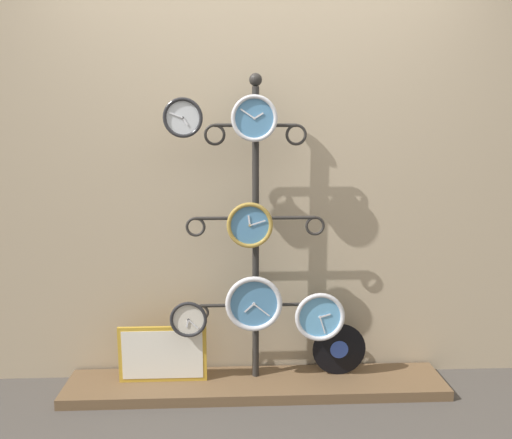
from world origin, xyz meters
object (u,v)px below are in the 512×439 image
picture_frame (163,354)px  clock_top_center (254,118)px  clock_bottom_left (189,319)px  clock_middle_center (250,225)px  clock_top_left (183,118)px  clock_bottom_center (254,304)px  clock_bottom_right (320,317)px  vinyl_record (339,349)px  display_stand (256,295)px

picture_frame → clock_top_center: bearing=-3.5°
clock_bottom_left → clock_middle_center: bearing=2.5°
picture_frame → clock_top_left: bearing=-15.9°
clock_bottom_left → clock_bottom_center: clock_bottom_center is taller
clock_top_left → clock_bottom_left: clock_top_left is taller
clock_top_left → clock_bottom_center: size_ratio=0.65×
clock_bottom_left → clock_bottom_center: size_ratio=0.65×
clock_bottom_right → vinyl_record: clock_bottom_right is taller
clock_bottom_center → picture_frame: clock_bottom_center is taller
clock_middle_center → picture_frame: 0.91m
vinyl_record → picture_frame: (-1.03, -0.03, 0.01)m
clock_top_center → clock_bottom_center: clock_top_center is taller
display_stand → picture_frame: (-0.54, -0.04, -0.33)m
display_stand → clock_top_left: bearing=-167.0°
display_stand → clock_top_left: 1.08m
clock_top_left → picture_frame: bearing=164.1°
clock_top_left → clock_bottom_center: bearing=0.2°
clock_middle_center → clock_bottom_center: bearing=-18.9°
clock_bottom_left → picture_frame: size_ratio=0.41×
display_stand → picture_frame: bearing=-175.3°
clock_bottom_left → clock_bottom_right: (0.74, 0.00, -0.00)m
clock_bottom_right → vinyl_record: bearing=30.8°
clock_bottom_center → clock_bottom_right: 0.38m
picture_frame → clock_bottom_left: bearing=-17.6°
clock_top_center → clock_top_left: bearing=-178.2°
clock_top_center → clock_bottom_right: clock_top_center is taller
clock_middle_center → vinyl_record: 0.94m
display_stand → clock_bottom_right: size_ratio=6.31×
clock_middle_center → vinyl_record: clock_middle_center is taller
clock_top_left → clock_bottom_left: (0.00, -0.01, -1.11)m
clock_top_left → clock_bottom_right: (0.75, -0.00, -1.11)m
clock_middle_center → clock_bottom_center: (0.02, -0.01, -0.45)m
clock_bottom_left → vinyl_record: size_ratio=0.66×
clock_top_left → vinyl_record: (0.88, 0.08, -1.34)m
clock_bottom_center → clock_middle_center: bearing=161.1°
clock_top_center → vinyl_record: (0.51, 0.07, -1.34)m
display_stand → clock_top_center: display_stand is taller
clock_top_center → clock_bottom_right: (0.37, -0.01, -1.11)m
display_stand → clock_bottom_right: 0.39m
clock_top_center → clock_middle_center: (-0.03, -0.00, -0.57)m
clock_bottom_left → clock_top_center: bearing=2.7°
clock_middle_center → clock_bottom_left: clock_middle_center is taller
clock_top_left → clock_top_center: 0.37m
clock_bottom_left → picture_frame: 0.28m
clock_top_left → clock_bottom_right: size_ratio=0.73×
clock_top_center → clock_bottom_right: size_ratio=0.87×
clock_bottom_left → clock_bottom_right: size_ratio=0.73×
clock_bottom_left → vinyl_record: (0.88, 0.09, -0.24)m
display_stand → clock_bottom_center: bearing=-99.0°
clock_top_left → clock_bottom_right: bearing=-0.1°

